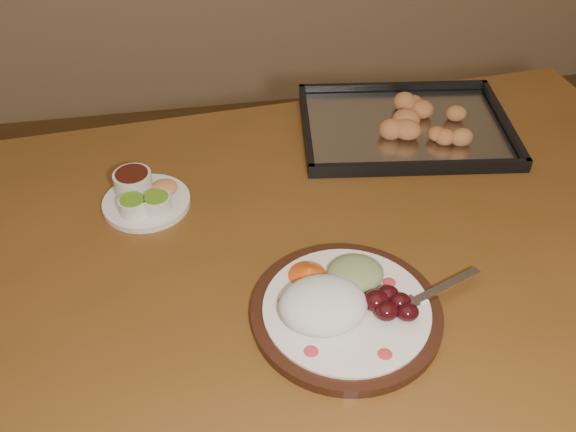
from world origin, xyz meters
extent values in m
cube|color=brown|center=(0.29, 0.26, 0.73)|extent=(1.57, 1.02, 0.04)
cylinder|color=#4A2916|center=(0.93, 0.70, 0.35)|extent=(0.07, 0.07, 0.71)
cylinder|color=black|center=(0.33, 0.10, 0.76)|extent=(0.28, 0.28, 0.02)
cylinder|color=white|center=(0.33, 0.10, 0.77)|extent=(0.25, 0.25, 0.01)
ellipsoid|color=red|center=(0.26, 0.03, 0.77)|extent=(0.02, 0.02, 0.00)
ellipsoid|color=red|center=(0.36, 0.01, 0.77)|extent=(0.02, 0.02, 0.00)
ellipsoid|color=red|center=(0.41, 0.14, 0.77)|extent=(0.02, 0.02, 0.00)
ellipsoid|color=red|center=(0.24, 0.13, 0.77)|extent=(0.02, 0.02, 0.00)
ellipsoid|color=white|center=(0.29, 0.10, 0.79)|extent=(0.14, 0.12, 0.06)
ellipsoid|color=#42090F|center=(0.38, 0.07, 0.79)|extent=(0.04, 0.03, 0.03)
ellipsoid|color=#42090F|center=(0.41, 0.09, 0.79)|extent=(0.04, 0.03, 0.03)
ellipsoid|color=#42090F|center=(0.39, 0.10, 0.79)|extent=(0.04, 0.03, 0.03)
ellipsoid|color=#42090F|center=(0.41, 0.07, 0.79)|extent=(0.04, 0.03, 0.03)
ellipsoid|color=#42090F|center=(0.37, 0.10, 0.79)|extent=(0.04, 0.03, 0.03)
ellipsoid|color=#9D8665|center=(0.36, 0.16, 0.78)|extent=(0.09, 0.08, 0.04)
cone|color=#D94C13|center=(0.29, 0.17, 0.78)|extent=(0.08, 0.08, 0.03)
cube|color=silver|center=(0.48, 0.12, 0.77)|extent=(0.13, 0.06, 0.00)
cube|color=silver|center=(0.42, 0.09, 0.77)|extent=(0.04, 0.03, 0.00)
cylinder|color=silver|center=(0.40, 0.07, 0.77)|extent=(0.03, 0.01, 0.00)
cylinder|color=silver|center=(0.40, 0.08, 0.77)|extent=(0.03, 0.01, 0.00)
cylinder|color=silver|center=(0.39, 0.08, 0.77)|extent=(0.03, 0.01, 0.00)
cylinder|color=silver|center=(0.39, 0.09, 0.77)|extent=(0.03, 0.01, 0.00)
cylinder|color=silver|center=(0.04, 0.41, 0.76)|extent=(0.15, 0.15, 0.01)
cylinder|color=white|center=(0.02, 0.38, 0.78)|extent=(0.05, 0.05, 0.03)
cylinder|color=#548A1B|center=(0.02, 0.38, 0.79)|extent=(0.04, 0.04, 0.00)
cylinder|color=white|center=(0.06, 0.38, 0.78)|extent=(0.05, 0.05, 0.03)
cylinder|color=#548A1B|center=(0.06, 0.38, 0.79)|extent=(0.04, 0.04, 0.00)
cylinder|color=silver|center=(0.02, 0.44, 0.78)|extent=(0.07, 0.07, 0.04)
cylinder|color=#37100A|center=(0.02, 0.44, 0.80)|extent=(0.06, 0.06, 0.00)
ellipsoid|color=#EF9354|center=(0.07, 0.43, 0.77)|extent=(0.05, 0.05, 0.02)
cube|color=black|center=(0.57, 0.57, 0.75)|extent=(0.45, 0.36, 0.01)
cube|color=black|center=(0.59, 0.72, 0.77)|extent=(0.42, 0.06, 0.02)
cube|color=black|center=(0.55, 0.42, 0.77)|extent=(0.42, 0.06, 0.02)
cube|color=black|center=(0.77, 0.54, 0.77)|extent=(0.05, 0.31, 0.02)
cube|color=black|center=(0.36, 0.59, 0.77)|extent=(0.05, 0.31, 0.02)
cube|color=silver|center=(0.57, 0.57, 0.76)|extent=(0.42, 0.33, 0.00)
ellipsoid|color=#BC7841|center=(0.62, 0.56, 0.78)|extent=(0.05, 0.04, 0.03)
ellipsoid|color=#BC7841|center=(0.66, 0.59, 0.78)|extent=(0.06, 0.06, 0.03)
ellipsoid|color=#BC7841|center=(0.61, 0.65, 0.78)|extent=(0.06, 0.06, 0.03)
ellipsoid|color=#BC7841|center=(0.55, 0.62, 0.78)|extent=(0.05, 0.05, 0.03)
ellipsoid|color=#BC7841|center=(0.51, 0.64, 0.78)|extent=(0.06, 0.06, 0.03)
ellipsoid|color=#BC7841|center=(0.52, 0.58, 0.78)|extent=(0.06, 0.06, 0.03)
ellipsoid|color=#BC7841|center=(0.46, 0.56, 0.78)|extent=(0.06, 0.06, 0.03)
ellipsoid|color=#BC7841|center=(0.51, 0.50, 0.78)|extent=(0.06, 0.06, 0.03)
ellipsoid|color=#BC7841|center=(0.54, 0.52, 0.78)|extent=(0.05, 0.05, 0.03)
ellipsoid|color=#BC7841|center=(0.60, 0.49, 0.78)|extent=(0.06, 0.06, 0.03)
ellipsoid|color=#BC7841|center=(0.61, 0.54, 0.78)|extent=(0.06, 0.06, 0.03)
camera|label=1|loc=(0.14, -0.49, 1.48)|focal=40.00mm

